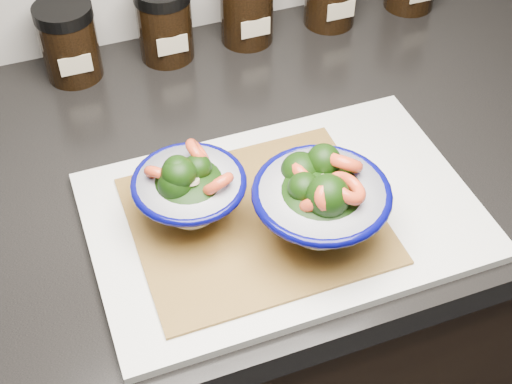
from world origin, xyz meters
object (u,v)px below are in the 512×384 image
object	(u,v)px
spice_jar_a	(69,42)
spice_jar_c	(247,6)
cutting_board	(283,215)
bowl_left	(189,191)
bowl_right	(321,203)
spice_jar_b	(165,23)

from	to	relation	value
spice_jar_a	spice_jar_c	size ratio (longest dim) A/B	1.00
spice_jar_a	spice_jar_c	world-z (taller)	same
cutting_board	spice_jar_a	bearing A→B (deg)	115.90
bowl_left	spice_jar_a	bearing A→B (deg)	102.33
bowl_right	spice_jar_c	distance (m)	0.42
spice_jar_a	spice_jar_b	xyz separation A→B (m)	(0.14, 0.00, 0.00)
spice_jar_c	bowl_right	bearing A→B (deg)	-98.70
bowl_right	spice_jar_b	world-z (taller)	bowl_right
spice_jar_c	spice_jar_a	bearing A→B (deg)	180.00
spice_jar_a	spice_jar_c	bearing A→B (deg)	0.00
bowl_left	spice_jar_a	size ratio (longest dim) A/B	1.15
cutting_board	bowl_left	bearing A→B (deg)	165.18
cutting_board	spice_jar_c	xyz separation A→B (m)	(0.09, 0.37, 0.05)
spice_jar_b	spice_jar_c	size ratio (longest dim) A/B	1.00
cutting_board	spice_jar_a	world-z (taller)	spice_jar_a
bowl_right	spice_jar_c	size ratio (longest dim) A/B	1.35
spice_jar_a	spice_jar_b	distance (m)	0.14
bowl_right	cutting_board	bearing A→B (deg)	116.98
bowl_right	spice_jar_b	xyz separation A→B (m)	(-0.06, 0.41, -0.01)
bowl_left	spice_jar_a	distance (m)	0.35
bowl_right	spice_jar_a	distance (m)	0.46
bowl_left	bowl_right	distance (m)	0.15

